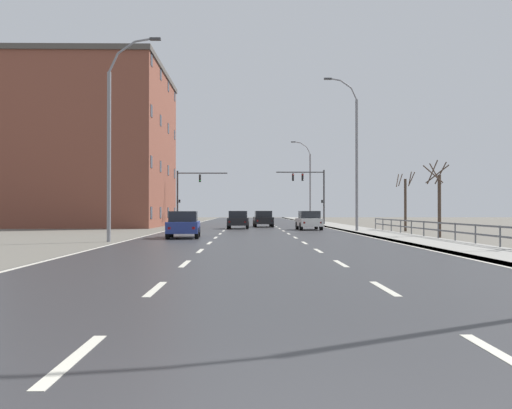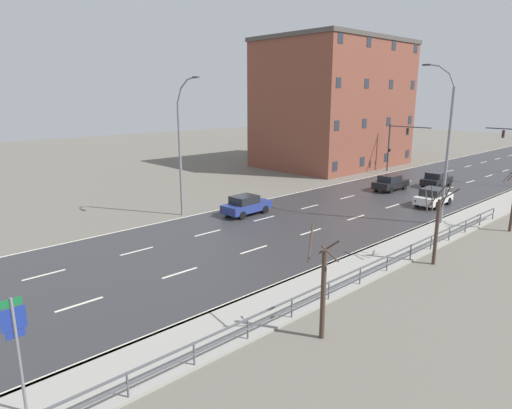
# 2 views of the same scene
# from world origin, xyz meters

# --- Properties ---
(ground_plane) EXTENTS (160.00, 160.00, 0.12)m
(ground_plane) POSITION_xyz_m (0.00, 48.00, -0.06)
(ground_plane) COLOR #666056
(road_asphalt_strip) EXTENTS (14.00, 120.00, 0.03)m
(road_asphalt_strip) POSITION_xyz_m (0.00, 60.00, 0.01)
(road_asphalt_strip) COLOR #303033
(road_asphalt_strip) RESTS_ON ground
(guardrail) EXTENTS (0.07, 37.58, 1.00)m
(guardrail) POSITION_xyz_m (9.85, 22.56, 0.71)
(guardrail) COLOR #515459
(guardrail) RESTS_ON ground
(street_lamp_midground) EXTENTS (2.51, 0.24, 11.45)m
(street_lamp_midground) POSITION_xyz_m (7.45, 37.47, 5.60)
(street_lamp_midground) COLOR slate
(street_lamp_midground) RESTS_ON ground
(street_lamp_left_bank) EXTENTS (2.75, 0.24, 10.57)m
(street_lamp_left_bank) POSITION_xyz_m (-7.41, 25.05, 5.15)
(street_lamp_left_bank) COLOR slate
(street_lamp_left_bank) RESTS_ON ground
(highway_sign) EXTENTS (0.09, 0.68, 3.79)m
(highway_sign) POSITION_xyz_m (8.39, 8.79, 2.43)
(highway_sign) COLOR slate
(highway_sign) RESTS_ON ground
(traffic_signal_left) EXTENTS (5.37, 0.36, 5.83)m
(traffic_signal_left) POSITION_xyz_m (-6.89, 55.92, 3.88)
(traffic_signal_left) COLOR #38383A
(traffic_signal_left) RESTS_ON ground
(car_far_left) EXTENTS (1.90, 4.13, 1.57)m
(car_far_left) POSITION_xyz_m (-1.29, 45.46, 0.80)
(car_far_left) COLOR black
(car_far_left) RESTS_ON ground
(car_near_right) EXTENTS (1.96, 4.16, 1.57)m
(car_near_right) POSITION_xyz_m (1.04, 50.51, 0.80)
(car_near_right) COLOR black
(car_near_right) RESTS_ON ground
(car_distant) EXTENTS (1.96, 4.16, 1.57)m
(car_distant) POSITION_xyz_m (4.60, 42.44, 0.80)
(car_distant) COLOR silver
(car_distant) RESTS_ON ground
(car_far_right) EXTENTS (2.00, 4.18, 1.57)m
(car_far_right) POSITION_xyz_m (-4.18, 28.78, 0.80)
(car_far_right) COLOR navy
(car_far_right) RESTS_ON ground
(brick_building) EXTENTS (13.78, 19.00, 16.25)m
(brick_building) POSITION_xyz_m (-15.88, 54.87, 8.13)
(brick_building) COLOR brown
(brick_building) RESTS_ON ground
(bare_tree_near) EXTENTS (1.26, 1.33, 4.56)m
(bare_tree_near) POSITION_xyz_m (11.61, 18.61, 2.03)
(bare_tree_near) COLOR #423328
(bare_tree_near) RESTS_ON ground
(bare_tree_mid) EXTENTS (1.77, 1.90, 4.70)m
(bare_tree_mid) POSITION_xyz_m (10.93, 29.41, 2.28)
(bare_tree_mid) COLOR #423328
(bare_tree_mid) RESTS_ON ground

